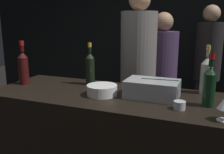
# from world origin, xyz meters

# --- Properties ---
(wall_back_chalkboard) EXTENTS (6.40, 0.06, 2.80)m
(wall_back_chalkboard) POSITION_xyz_m (0.00, 2.57, 1.40)
(wall_back_chalkboard) COLOR black
(wall_back_chalkboard) RESTS_ON ground_plane
(ice_bin_with_bottles) EXTENTS (0.36, 0.23, 0.13)m
(ice_bin_with_bottles) POSITION_xyz_m (0.30, 0.38, 1.09)
(ice_bin_with_bottles) COLOR #9EA0A5
(ice_bin_with_bottles) RESTS_ON bar_counter
(bowl_white) EXTENTS (0.22, 0.22, 0.07)m
(bowl_white) POSITION_xyz_m (-0.04, 0.30, 1.06)
(bowl_white) COLOR white
(bowl_white) RESTS_ON bar_counter
(candle_votive) EXTENTS (0.07, 0.07, 0.05)m
(candle_votive) POSITION_xyz_m (0.51, 0.20, 1.05)
(candle_votive) COLOR silver
(candle_votive) RESTS_ON bar_counter
(red_wine_bottle_burgundy) EXTENTS (0.08, 0.08, 0.33)m
(red_wine_bottle_burgundy) POSITION_xyz_m (0.67, 0.33, 1.16)
(red_wine_bottle_burgundy) COLOR black
(red_wine_bottle_burgundy) RESTS_ON bar_counter
(rose_wine_bottle) EXTENTS (0.08, 0.08, 0.36)m
(rose_wine_bottle) POSITION_xyz_m (0.64, 0.62, 1.16)
(rose_wine_bottle) COLOR #9EA899
(rose_wine_bottle) RESTS_ON bar_counter
(champagne_bottle) EXTENTS (0.07, 0.07, 0.35)m
(champagne_bottle) POSITION_xyz_m (-0.26, 0.54, 1.16)
(champagne_bottle) COLOR black
(champagne_bottle) RESTS_ON bar_counter
(red_wine_bottle_tall) EXTENTS (0.08, 0.08, 0.36)m
(red_wine_bottle_tall) POSITION_xyz_m (-0.78, 0.35, 1.17)
(red_wine_bottle_tall) COLOR #380F0F
(red_wine_bottle_tall) RESTS_ON bar_counter
(person_in_hoodie) EXTENTS (0.36, 0.36, 1.84)m
(person_in_hoodie) POSITION_xyz_m (-0.02, 1.15, 1.03)
(person_in_hoodie) COLOR black
(person_in_hoodie) RESTS_ON ground_plane
(person_blond_tee) EXTENTS (0.33, 0.33, 1.73)m
(person_blond_tee) POSITION_xyz_m (0.63, 2.12, 0.97)
(person_blond_tee) COLOR black
(person_blond_tee) RESTS_ON ground_plane
(person_grey_polo) EXTENTS (0.35, 0.35, 1.63)m
(person_grey_polo) POSITION_xyz_m (0.15, 1.55, 0.91)
(person_grey_polo) COLOR black
(person_grey_polo) RESTS_ON ground_plane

